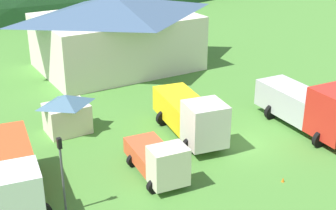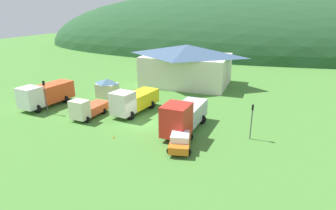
{
  "view_description": "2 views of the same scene",
  "coord_description": "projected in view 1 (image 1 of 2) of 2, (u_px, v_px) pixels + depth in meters",
  "views": [
    {
      "loc": [
        -18.8,
        -21.65,
        14.78
      ],
      "look_at": [
        -1.94,
        6.63,
        0.88
      ],
      "focal_mm": 50.87,
      "sensor_mm": 36.0,
      "label": 1
    },
    {
      "loc": [
        13.41,
        -28.27,
        12.81
      ],
      "look_at": [
        2.09,
        3.28,
        1.42
      ],
      "focal_mm": 30.47,
      "sensor_mm": 36.0,
      "label": 2
    }
  ],
  "objects": [
    {
      "name": "depot_building",
      "position": [
        116.0,
        31.0,
        45.54
      ],
      "size": [
        15.35,
        11.26,
        6.95
      ],
      "color": "silver",
      "rests_on": "ground"
    },
    {
      "name": "traffic_cone_near_pickup",
      "position": [
        283.0,
        182.0,
        27.48
      ],
      "size": [
        0.36,
        0.36,
        0.54
      ],
      "primitive_type": "cone",
      "color": "orange",
      "rests_on": "ground"
    },
    {
      "name": "traffic_light_west",
      "position": [
        62.0,
        168.0,
        23.79
      ],
      "size": [
        0.2,
        0.32,
        4.29
      ],
      "color": "#4C4C51",
      "rests_on": "ground"
    },
    {
      "name": "heavy_rig_white",
      "position": [
        10.0,
        173.0,
        24.93
      ],
      "size": [
        3.97,
        7.9,
        3.26
      ],
      "rotation": [
        0.0,
        0.0,
        -1.72
      ],
      "color": "white",
      "rests_on": "ground"
    },
    {
      "name": "crane_truck_red",
      "position": [
        312.0,
        107.0,
        32.94
      ],
      "size": [
        3.69,
        8.58,
        3.75
      ],
      "rotation": [
        0.0,
        0.0,
        -1.64
      ],
      "color": "red",
      "rests_on": "ground"
    },
    {
      "name": "flatbed_truck_yellow",
      "position": [
        191.0,
        115.0,
        32.15
      ],
      "size": [
        3.99,
        8.0,
        3.32
      ],
      "rotation": [
        0.0,
        0.0,
        -1.74
      ],
      "color": "silver",
      "rests_on": "ground"
    },
    {
      "name": "ground_plane",
      "position": [
        244.0,
        145.0,
        31.75
      ],
      "size": [
        200.0,
        200.0,
        0.0
      ],
      "primitive_type": "plane",
      "color": "#477F33"
    },
    {
      "name": "play_shed_cream",
      "position": [
        67.0,
        113.0,
        33.02
      ],
      "size": [
        3.11,
        2.5,
        2.79
      ],
      "color": "beige",
      "rests_on": "ground"
    },
    {
      "name": "light_truck_cream",
      "position": [
        159.0,
        160.0,
        27.42
      ],
      "size": [
        2.89,
        5.44,
        2.6
      ],
      "rotation": [
        0.0,
        0.0,
        -1.68
      ],
      "color": "beige",
      "rests_on": "ground"
    }
  ]
}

